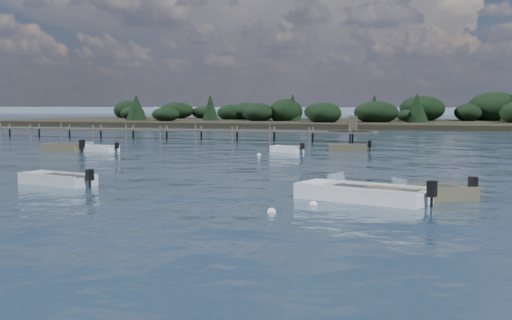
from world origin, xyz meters
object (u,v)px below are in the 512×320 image
(tender_far_white, at_px, (287,150))
(dinghy_mid_white_b, at_px, (421,196))
(tender_far_grey_b, at_px, (348,149))
(tender_far_grey, at_px, (62,149))
(jetty, at_px, (130,130))
(dinghy_mid_white_a, at_px, (361,196))
(dinghy_extra_a, at_px, (97,150))
(dinghy_mid_grey, at_px, (57,181))

(tender_far_white, height_order, dinghy_mid_white_b, dinghy_mid_white_b)
(tender_far_grey_b, height_order, tender_far_grey, tender_far_grey)
(dinghy_mid_white_b, xyz_separation_m, jetty, (-34.41, 39.17, 0.83))
(dinghy_mid_white_a, relative_size, jetty, 0.09)
(dinghy_extra_a, bearing_deg, tender_far_white, 13.88)
(tender_far_grey_b, distance_m, dinghy_mid_white_b, 27.08)
(dinghy_extra_a, distance_m, jetty, 20.58)
(dinghy_mid_white_a, distance_m, tender_far_grey, 34.18)
(dinghy_extra_a, distance_m, dinghy_mid_white_b, 33.67)
(dinghy_mid_grey, relative_size, jetty, 0.07)
(tender_far_white, distance_m, tender_far_grey, 18.76)
(tender_far_white, bearing_deg, jetty, 145.72)
(dinghy_mid_grey, height_order, tender_far_grey, tender_far_grey)
(dinghy_mid_white_a, distance_m, dinghy_mid_white_b, 2.49)
(dinghy_extra_a, xyz_separation_m, jetty, (-7.29, 19.23, 0.85))
(dinghy_mid_grey, height_order, dinghy_mid_white_a, dinghy_mid_white_a)
(dinghy_mid_white_b, height_order, tender_far_grey, tender_far_grey)
(dinghy_extra_a, bearing_deg, dinghy_mid_white_a, -40.05)
(dinghy_extra_a, distance_m, tender_far_grey, 2.95)
(tender_far_grey_b, height_order, dinghy_mid_white_b, dinghy_mid_white_b)
(tender_far_grey, bearing_deg, jetty, 102.52)
(dinghy_extra_a, bearing_deg, tender_far_grey_b, 17.18)
(dinghy_mid_grey, xyz_separation_m, tender_far_grey, (-12.58, 19.20, 0.03))
(dinghy_mid_white_a, relative_size, dinghy_mid_white_b, 1.26)
(dinghy_mid_white_b, xyz_separation_m, tender_far_grey, (-29.98, 19.19, 0.03))
(tender_far_grey_b, height_order, tender_far_white, tender_far_grey_b)
(tender_far_white, relative_size, dinghy_mid_white_b, 0.66)
(dinghy_mid_grey, distance_m, dinghy_mid_white_a, 15.10)
(jetty, bearing_deg, tender_far_grey_b, -25.52)
(dinghy_extra_a, distance_m, dinghy_mid_grey, 22.20)
(dinghy_extra_a, height_order, dinghy_mid_white_a, dinghy_mid_white_a)
(dinghy_mid_white_b, bearing_deg, tender_far_grey, 147.38)
(tender_far_white, relative_size, jetty, 0.05)
(dinghy_mid_grey, bearing_deg, tender_far_white, 76.68)
(dinghy_mid_grey, relative_size, tender_far_white, 1.45)
(dinghy_mid_white_b, height_order, jetty, jetty)
(tender_far_grey, height_order, jetty, jetty)
(dinghy_mid_grey, distance_m, jetty, 42.72)
(dinghy_extra_a, distance_m, tender_far_grey_b, 20.95)
(dinghy_mid_white_a, relative_size, tender_far_white, 1.91)
(dinghy_mid_white_a, bearing_deg, tender_far_grey, 144.00)
(tender_far_grey, bearing_deg, tender_far_white, 14.04)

